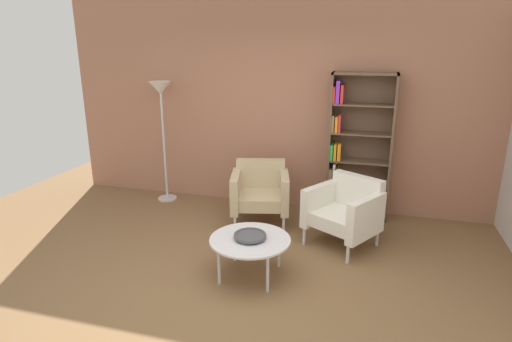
{
  "coord_description": "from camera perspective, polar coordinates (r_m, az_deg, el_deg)",
  "views": [
    {
      "loc": [
        1.18,
        -3.2,
        2.21
      ],
      "look_at": [
        0.05,
        0.84,
        0.95
      ],
      "focal_mm": 29.27,
      "sensor_mm": 36.0,
      "label": 1
    }
  ],
  "objects": [
    {
      "name": "brick_back_panel",
      "position": [
        5.83,
        3.9,
        9.19
      ],
      "size": [
        6.4,
        0.12,
        2.9
      ],
      "primitive_type": "cube",
      "color": "#A87056",
      "rests_on": "ground_plane"
    },
    {
      "name": "bookshelf_tall",
      "position": [
        5.61,
        13.26,
        2.98
      ],
      "size": [
        0.8,
        0.3,
        1.9
      ],
      "color": "brown",
      "rests_on": "ground_plane"
    },
    {
      "name": "coffee_table_low",
      "position": [
        4.15,
        -0.82,
        -9.59
      ],
      "size": [
        0.8,
        0.8,
        0.4
      ],
      "color": "silver",
      "rests_on": "ground_plane"
    },
    {
      "name": "ground_plane",
      "position": [
        4.07,
        -4.01,
        -16.27
      ],
      "size": [
        8.32,
        8.32,
        0.0
      ],
      "primitive_type": "plane",
      "color": "brown"
    },
    {
      "name": "armchair_near_window",
      "position": [
        4.88,
        12.13,
        -5.26
      ],
      "size": [
        0.94,
        0.92,
        0.78
      ],
      "rotation": [
        0.0,
        0.0,
        -0.54
      ],
      "color": "white",
      "rests_on": "ground_plane"
    },
    {
      "name": "decorative_bowl",
      "position": [
        4.12,
        -0.82,
        -8.79
      ],
      "size": [
        0.32,
        0.32,
        0.05
      ],
      "color": "#4C4C51",
      "rests_on": "coffee_table_low"
    },
    {
      "name": "floor_lamp_torchiere",
      "position": [
        6.09,
        -12.82,
        9.13
      ],
      "size": [
        0.32,
        0.32,
        1.74
      ],
      "color": "silver",
      "rests_on": "ground_plane"
    },
    {
      "name": "armchair_spare_guest",
      "position": [
        5.39,
        0.56,
        -2.76
      ],
      "size": [
        0.85,
        0.8,
        0.78
      ],
      "rotation": [
        0.0,
        0.0,
        0.24
      ],
      "color": "#C6B289",
      "rests_on": "ground_plane"
    }
  ]
}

